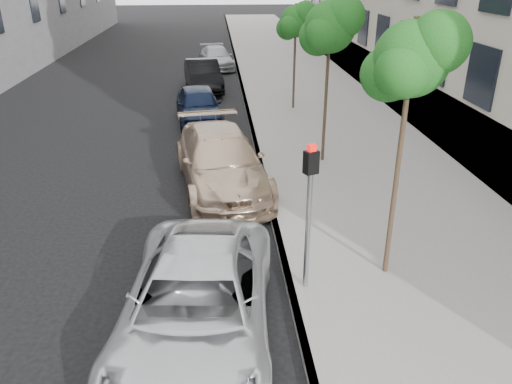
{
  "coord_description": "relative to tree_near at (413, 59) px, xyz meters",
  "views": [
    {
      "loc": [
        -0.16,
        -6.99,
        5.92
      ],
      "look_at": [
        0.61,
        2.66,
        1.5
      ],
      "focal_mm": 35.0,
      "sensor_mm": 36.0,
      "label": 1
    }
  ],
  "objects": [
    {
      "name": "minivan",
      "position": [
        -3.84,
        -1.68,
        -3.69
      ],
      "size": [
        2.99,
        5.6,
        1.5
      ],
      "primitive_type": "imported",
      "rotation": [
        0.0,
        0.0,
        -0.1
      ],
      "color": "silver",
      "rests_on": "ground"
    },
    {
      "name": "signal_pole",
      "position": [
        -1.77,
        -0.4,
        -2.45
      ],
      "size": [
        0.29,
        0.26,
        2.94
      ],
      "rotation": [
        0.0,
        0.0,
        0.43
      ],
      "color": "#939699",
      "rests_on": "sidewalk"
    },
    {
      "name": "tree_mid",
      "position": [
        0.0,
        6.5,
        -0.17
      ],
      "size": [
        1.82,
        1.62,
        5.03
      ],
      "color": "#38281C",
      "rests_on": "sidewalk"
    },
    {
      "name": "sedan_rear",
      "position": [
        -3.33,
        23.34,
        -3.8
      ],
      "size": [
        2.39,
        4.62,
        1.28
      ],
      "primitive_type": "imported",
      "rotation": [
        0.0,
        0.0,
        0.14
      ],
      "color": "#A0A3A8",
      "rests_on": "ground"
    },
    {
      "name": "ground",
      "position": [
        -3.23,
        -1.5,
        -4.44
      ],
      "size": [
        160.0,
        160.0,
        0.0
      ],
      "primitive_type": "plane",
      "color": "black",
      "rests_on": "ground"
    },
    {
      "name": "tree_near",
      "position": [
        0.0,
        0.0,
        0.0
      ],
      "size": [
        1.68,
        1.48,
        5.13
      ],
      "color": "#38281C",
      "rests_on": "sidewalk"
    },
    {
      "name": "sedan_blue",
      "position": [
        -4.13,
        11.46,
        -3.7
      ],
      "size": [
        2.21,
        4.47,
        1.46
      ],
      "primitive_type": "imported",
      "rotation": [
        0.0,
        0.0,
        0.11
      ],
      "color": "black",
      "rests_on": "ground"
    },
    {
      "name": "sidewalk",
      "position": [
        1.07,
        22.5,
        -4.37
      ],
      "size": [
        6.4,
        72.0,
        0.14
      ],
      "primitive_type": "cube",
      "color": "gray",
      "rests_on": "ground"
    },
    {
      "name": "sedan_black",
      "position": [
        -4.06,
        17.33,
        -3.68
      ],
      "size": [
        2.18,
        4.75,
        1.51
      ],
      "primitive_type": "imported",
      "rotation": [
        0.0,
        0.0,
        0.13
      ],
      "color": "black",
      "rests_on": "ground"
    },
    {
      "name": "tree_far",
      "position": [
        0.0,
        13.0,
        -0.65
      ],
      "size": [
        1.65,
        1.45,
        4.47
      ],
      "color": "#38281C",
      "rests_on": "sidewalk"
    },
    {
      "name": "curb",
      "position": [
        -2.05,
        22.5,
        -4.37
      ],
      "size": [
        0.15,
        72.0,
        0.14
      ],
      "primitive_type": "cube",
      "color": "#9E9B93",
      "rests_on": "ground"
    },
    {
      "name": "suv",
      "position": [
        -3.33,
        4.88,
        -3.62
      ],
      "size": [
        3.07,
        5.86,
        1.62
      ],
      "primitive_type": "imported",
      "rotation": [
        0.0,
        0.0,
        0.15
      ],
      "color": "#C6A98D",
      "rests_on": "ground"
    }
  ]
}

